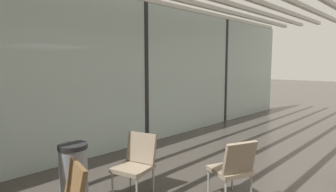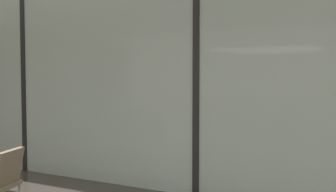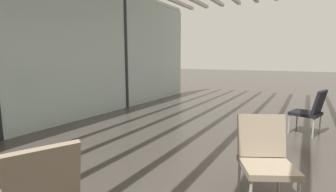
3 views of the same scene
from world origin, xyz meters
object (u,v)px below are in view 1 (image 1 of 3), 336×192
object	(u,v)px
lounge_chair_0	(234,166)
trash_bin	(74,176)
lounge_chair_4	(137,160)
parked_airplane	(66,62)

from	to	relation	value
lounge_chair_0	trash_bin	xyz separation A→B (m)	(-1.61, 1.42, -0.06)
lounge_chair_0	trash_bin	size ratio (longest dim) A/B	1.01
lounge_chair_4	trash_bin	xyz separation A→B (m)	(-0.85, 0.27, -0.06)
lounge_chair_0	lounge_chair_4	xyz separation A→B (m)	(-0.76, 1.15, 0.00)
parked_airplane	trash_bin	size ratio (longest dim) A/B	16.72
parked_airplane	lounge_chair_0	size ratio (longest dim) A/B	16.52
lounge_chair_0	parked_airplane	bearing A→B (deg)	-81.13
parked_airplane	trash_bin	distance (m)	8.87
lounge_chair_4	trash_bin	world-z (taller)	lounge_chair_4
lounge_chair_0	lounge_chair_4	bearing A→B (deg)	-33.76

